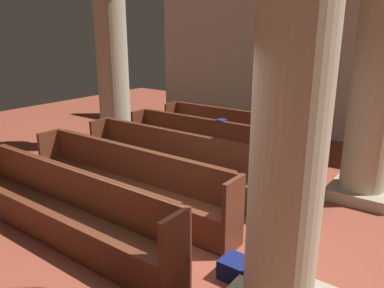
{
  "coord_description": "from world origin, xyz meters",
  "views": [
    {
      "loc": [
        2.84,
        -3.22,
        2.59
      ],
      "look_at": [
        -0.79,
        1.7,
        0.75
      ],
      "focal_mm": 35.53,
      "sensor_mm": 36.0,
      "label": 1
    }
  ],
  "objects_px": {
    "pillar_aisle_side": "(377,72)",
    "lectern": "(267,128)",
    "pew_row_3": "(127,179)",
    "pew_row_2": "(174,159)",
    "hymn_book": "(221,120)",
    "pillar_aisle_rear": "(292,106)",
    "pillar_far_side": "(112,58)",
    "kneeler_box_blue": "(276,233)",
    "kneeler_box_navy": "(240,270)",
    "pew_row_4": "(63,206)",
    "pew_row_0": "(238,133)",
    "pew_row_1": "(210,144)"
  },
  "relations": [
    {
      "from": "pillar_aisle_side",
      "to": "lectern",
      "type": "relative_size",
      "value": 3.54
    },
    {
      "from": "lectern",
      "to": "pew_row_3",
      "type": "bearing_deg",
      "value": -93.43
    },
    {
      "from": "pew_row_2",
      "to": "lectern",
      "type": "height_order",
      "value": "lectern"
    },
    {
      "from": "hymn_book",
      "to": "pillar_aisle_side",
      "type": "bearing_deg",
      "value": 4.39
    },
    {
      "from": "pillar_aisle_rear",
      "to": "lectern",
      "type": "xyz_separation_m",
      "value": [
        -2.42,
        4.79,
        -1.54
      ]
    },
    {
      "from": "pew_row_2",
      "to": "pew_row_3",
      "type": "xyz_separation_m",
      "value": [
        0.0,
        -1.09,
        0.0
      ]
    },
    {
      "from": "pillar_aisle_side",
      "to": "pillar_far_side",
      "type": "height_order",
      "value": "same"
    },
    {
      "from": "pillar_aisle_rear",
      "to": "kneeler_box_blue",
      "type": "relative_size",
      "value": 11.34
    },
    {
      "from": "lectern",
      "to": "kneeler_box_navy",
      "type": "xyz_separation_m",
      "value": [
        1.9,
        -4.59,
        -0.34
      ]
    },
    {
      "from": "pew_row_3",
      "to": "pew_row_4",
      "type": "bearing_deg",
      "value": -90.0
    },
    {
      "from": "pew_row_0",
      "to": "pew_row_4",
      "type": "distance_m",
      "value": 4.34
    },
    {
      "from": "pillar_aisle_side",
      "to": "kneeler_box_blue",
      "type": "xyz_separation_m",
      "value": [
        -0.54,
        -2.03,
        -1.89
      ]
    },
    {
      "from": "kneeler_box_navy",
      "to": "pew_row_0",
      "type": "bearing_deg",
      "value": 120.13
    },
    {
      "from": "lectern",
      "to": "pillar_far_side",
      "type": "bearing_deg",
      "value": -145.98
    },
    {
      "from": "pillar_aisle_side",
      "to": "pillar_far_side",
      "type": "bearing_deg",
      "value": -176.28
    },
    {
      "from": "hymn_book",
      "to": "kneeler_box_navy",
      "type": "xyz_separation_m",
      "value": [
        2.02,
        -2.8,
        -0.85
      ]
    },
    {
      "from": "pew_row_3",
      "to": "kneeler_box_navy",
      "type": "relative_size",
      "value": 8.9
    },
    {
      "from": "pew_row_1",
      "to": "pillar_aisle_rear",
      "type": "relative_size",
      "value": 0.96
    },
    {
      "from": "lectern",
      "to": "pillar_aisle_side",
      "type": "bearing_deg",
      "value": -33.32
    },
    {
      "from": "lectern",
      "to": "hymn_book",
      "type": "bearing_deg",
      "value": -93.77
    },
    {
      "from": "pew_row_3",
      "to": "kneeler_box_blue",
      "type": "bearing_deg",
      "value": 13.67
    },
    {
      "from": "pillar_aisle_side",
      "to": "pew_row_3",
      "type": "bearing_deg",
      "value": -136.35
    },
    {
      "from": "pew_row_2",
      "to": "pew_row_3",
      "type": "bearing_deg",
      "value": -90.0
    },
    {
      "from": "pew_row_1",
      "to": "pillar_aisle_rear",
      "type": "xyz_separation_m",
      "value": [
        2.67,
        -2.82,
        1.49
      ]
    },
    {
      "from": "pew_row_0",
      "to": "pew_row_2",
      "type": "xyz_separation_m",
      "value": [
        0.0,
        -2.17,
        0.0
      ]
    },
    {
      "from": "pew_row_2",
      "to": "lectern",
      "type": "relative_size",
      "value": 3.4
    },
    {
      "from": "pillar_far_side",
      "to": "pew_row_2",
      "type": "bearing_deg",
      "value": -23.1
    },
    {
      "from": "pew_row_3",
      "to": "pew_row_1",
      "type": "bearing_deg",
      "value": 90.0
    },
    {
      "from": "pew_row_4",
      "to": "kneeler_box_navy",
      "type": "bearing_deg",
      "value": 16.6
    },
    {
      "from": "pew_row_0",
      "to": "pew_row_2",
      "type": "bearing_deg",
      "value": -90.0
    },
    {
      "from": "lectern",
      "to": "kneeler_box_navy",
      "type": "bearing_deg",
      "value": -67.49
    },
    {
      "from": "pew_row_2",
      "to": "kneeler_box_blue",
      "type": "relative_size",
      "value": 10.86
    },
    {
      "from": "pew_row_0",
      "to": "pew_row_3",
      "type": "relative_size",
      "value": 1.0
    },
    {
      "from": "pew_row_3",
      "to": "kneeler_box_blue",
      "type": "xyz_separation_m",
      "value": [
        2.13,
        0.52,
        -0.4
      ]
    },
    {
      "from": "pew_row_0",
      "to": "kneeler_box_navy",
      "type": "distance_m",
      "value": 4.3
    },
    {
      "from": "pew_row_1",
      "to": "pew_row_2",
      "type": "xyz_separation_m",
      "value": [
        0.0,
        -1.09,
        0.0
      ]
    },
    {
      "from": "pillar_far_side",
      "to": "kneeler_box_navy",
      "type": "bearing_deg",
      "value": -29.05
    },
    {
      "from": "pew_row_3",
      "to": "pillar_aisle_rear",
      "type": "relative_size",
      "value": 0.96
    },
    {
      "from": "pew_row_4",
      "to": "lectern",
      "type": "distance_m",
      "value": 5.23
    },
    {
      "from": "pillar_aisle_side",
      "to": "hymn_book",
      "type": "distance_m",
      "value": 2.75
    },
    {
      "from": "pew_row_0",
      "to": "pew_row_2",
      "type": "distance_m",
      "value": 2.17
    },
    {
      "from": "lectern",
      "to": "kneeler_box_navy",
      "type": "height_order",
      "value": "lectern"
    },
    {
      "from": "hymn_book",
      "to": "kneeler_box_blue",
      "type": "xyz_separation_m",
      "value": [
        2.0,
        -1.83,
        -0.86
      ]
    },
    {
      "from": "hymn_book",
      "to": "pew_row_2",
      "type": "bearing_deg",
      "value": -95.89
    },
    {
      "from": "pillar_aisle_side",
      "to": "pillar_far_side",
      "type": "distance_m",
      "value": 5.3
    },
    {
      "from": "pew_row_2",
      "to": "kneeler_box_navy",
      "type": "distance_m",
      "value": 2.67
    },
    {
      "from": "pillar_aisle_side",
      "to": "kneeler_box_blue",
      "type": "distance_m",
      "value": 2.82
    },
    {
      "from": "pillar_aisle_side",
      "to": "kneeler_box_navy",
      "type": "xyz_separation_m",
      "value": [
        -0.52,
        -2.99,
        -1.88
      ]
    },
    {
      "from": "pillar_far_side",
      "to": "lectern",
      "type": "bearing_deg",
      "value": 34.02
    },
    {
      "from": "pew_row_3",
      "to": "hymn_book",
      "type": "relative_size",
      "value": 20.22
    }
  ]
}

